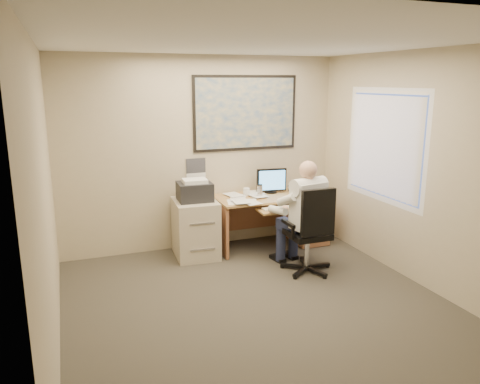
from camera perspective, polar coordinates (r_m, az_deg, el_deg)
name	(u,v)px	position (r m, az deg, el deg)	size (l,w,h in m)	color
room_shell	(267,187)	(4.55, 3.34, 0.66)	(4.00, 4.50, 2.70)	#37332A
desk	(290,213)	(6.95, 6.12, -2.60)	(1.60, 0.97, 1.10)	tan
world_map	(246,113)	(6.76, 0.71, 9.59)	(1.56, 0.03, 1.06)	#1E4C93
wall_calendar	(196,173)	(6.64, -5.38, 2.32)	(0.28, 0.01, 0.42)	white
window_blinds	(384,146)	(6.20, 17.18, 5.40)	(0.06, 1.40, 1.30)	white
filing_cabinet	(195,223)	(6.40, -5.46, -3.79)	(0.60, 0.70, 1.08)	#C0B49B
office_chair	(309,248)	(5.93, 8.42, -6.72)	(0.67, 0.67, 1.11)	black
person	(307,217)	(5.88, 8.16, -3.00)	(0.59, 0.84, 1.41)	white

